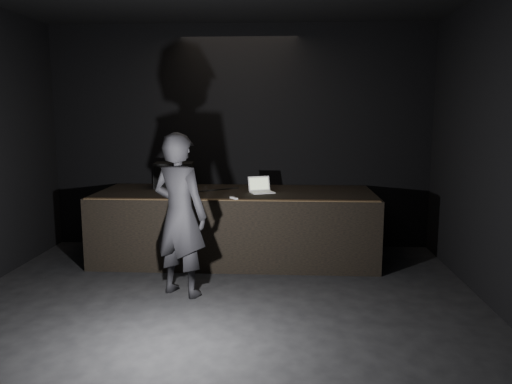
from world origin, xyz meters
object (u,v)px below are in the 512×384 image
at_px(stage_monitor, 174,175).
at_px(laptop, 261,188).
at_px(stage_riser, 236,225).
at_px(person, 180,215).
at_px(beer_can, 173,187).

distance_m(stage_monitor, laptop, 1.42).
height_order(stage_riser, person, person).
distance_m(stage_riser, person, 1.66).
relative_size(stage_monitor, person, 0.32).
relative_size(stage_riser, person, 2.08).
height_order(beer_can, person, person).
distance_m(beer_can, person, 1.44).
bearing_deg(stage_riser, beer_can, -172.22).
xyz_separation_m(beer_can, person, (0.39, -1.39, -0.12)).
distance_m(stage_riser, laptop, 0.67).
bearing_deg(stage_riser, laptop, -4.45).
distance_m(stage_riser, beer_can, 1.08).
xyz_separation_m(stage_monitor, beer_can, (0.08, -0.49, -0.11)).
bearing_deg(beer_can, stage_riser, 7.78).
xyz_separation_m(stage_monitor, person, (0.47, -1.87, -0.23)).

